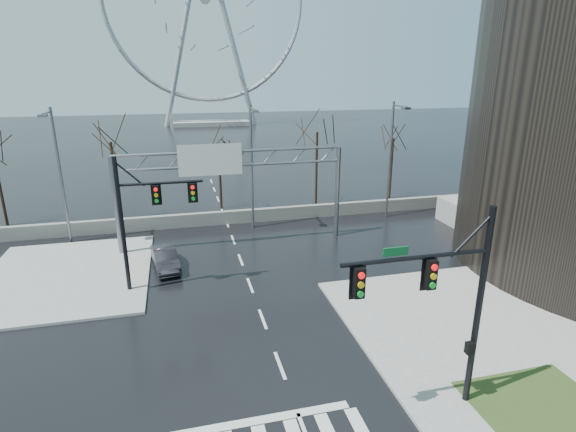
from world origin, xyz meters
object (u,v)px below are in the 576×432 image
object	(u,v)px
signal_mast_near	(448,295)
sign_gantry	(227,177)
signal_mast_far	(142,212)
car	(165,259)
ferris_wheel	(206,7)

from	to	relation	value
signal_mast_near	sign_gantry	distance (m)	19.79
signal_mast_far	car	world-z (taller)	signal_mast_far
sign_gantry	signal_mast_far	bearing A→B (deg)	-132.47
sign_gantry	ferris_wheel	bearing A→B (deg)	86.16
signal_mast_near	ferris_wheel	distance (m)	101.29
signal_mast_far	signal_mast_near	bearing A→B (deg)	-49.74
ferris_wheel	car	size ratio (longest dim) A/B	12.35
sign_gantry	ferris_wheel	distance (m)	82.91
car	signal_mast_far	bearing A→B (deg)	-116.55
signal_mast_near	car	world-z (taller)	signal_mast_near
signal_mast_near	signal_mast_far	distance (m)	17.03
signal_mast_near	signal_mast_far	size ratio (longest dim) A/B	1.00
signal_mast_near	car	distance (m)	19.26
ferris_wheel	car	distance (m)	87.55
signal_mast_near	car	size ratio (longest dim) A/B	1.94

